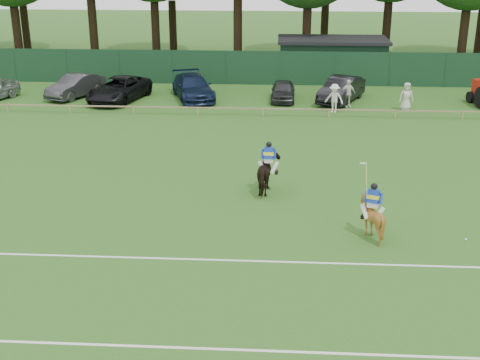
# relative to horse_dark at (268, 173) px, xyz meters

# --- Properties ---
(ground) EXTENTS (160.00, 160.00, 0.00)m
(ground) POSITION_rel_horse_dark_xyz_m (-1.56, -5.35, -0.85)
(ground) COLOR #1E4C14
(ground) RESTS_ON ground
(horse_dark) EXTENTS (1.01, 2.05, 1.69)m
(horse_dark) POSITION_rel_horse_dark_xyz_m (0.00, 0.00, 0.00)
(horse_dark) COLOR black
(horse_dark) RESTS_ON ground
(horse_chestnut) EXTENTS (1.62, 1.70, 1.50)m
(horse_chestnut) POSITION_rel_horse_dark_xyz_m (3.80, -4.22, -0.10)
(horse_chestnut) COLOR brown
(horse_chestnut) RESTS_ON ground
(sedan_grey) EXTENTS (3.39, 4.91, 1.53)m
(sedan_grey) POSITION_rel_horse_dark_xyz_m (-13.48, 16.92, -0.08)
(sedan_grey) COLOR #333336
(sedan_grey) RESTS_ON ground
(suv_black) EXTENTS (3.94, 6.10, 1.56)m
(suv_black) POSITION_rel_horse_dark_xyz_m (-10.28, 16.03, -0.06)
(suv_black) COLOR black
(suv_black) RESTS_ON ground
(sedan_navy) EXTENTS (3.84, 5.89, 1.59)m
(sedan_navy) POSITION_rel_horse_dark_xyz_m (-5.40, 16.87, -0.05)
(sedan_navy) COLOR #121D3A
(sedan_navy) RESTS_ON ground
(hatch_grey) EXTENTS (1.65, 3.90, 1.31)m
(hatch_grey) POSITION_rel_horse_dark_xyz_m (0.66, 16.78, -0.19)
(hatch_grey) COLOR #2C2C2E
(hatch_grey) RESTS_ON ground
(estate_black) EXTENTS (3.66, 5.23, 1.63)m
(estate_black) POSITION_rel_horse_dark_xyz_m (4.51, 16.64, -0.03)
(estate_black) COLOR black
(estate_black) RESTS_ON ground
(spectator_left) EXTENTS (1.31, 1.02, 1.78)m
(spectator_left) POSITION_rel_horse_dark_xyz_m (3.83, 13.80, 0.05)
(spectator_left) COLOR silver
(spectator_left) RESTS_ON ground
(spectator_mid) EXTENTS (1.13, 0.79, 1.78)m
(spectator_mid) POSITION_rel_horse_dark_xyz_m (4.80, 15.19, 0.04)
(spectator_mid) COLOR silver
(spectator_mid) RESTS_ON ground
(spectator_right) EXTENTS (0.88, 0.58, 1.78)m
(spectator_right) POSITION_rel_horse_dark_xyz_m (8.39, 14.50, 0.05)
(spectator_right) COLOR beige
(spectator_right) RESTS_ON ground
(rider_dark) EXTENTS (0.94, 0.39, 1.41)m
(rider_dark) POSITION_rel_horse_dark_xyz_m (-0.00, -0.01, 0.75)
(rider_dark) COLOR silver
(rider_dark) RESTS_ON ground
(rider_chestnut) EXTENTS (0.91, 0.75, 2.05)m
(rider_chestnut) POSITION_rel_horse_dark_xyz_m (3.79, -4.23, 0.60)
(rider_chestnut) COLOR silver
(rider_chestnut) RESTS_ON ground
(polo_ball) EXTENTS (0.09, 0.09, 0.09)m
(polo_ball) POSITION_rel_horse_dark_xyz_m (7.18, -4.32, -0.80)
(polo_ball) COLOR silver
(polo_ball) RESTS_ON ground
(pitch_lines) EXTENTS (60.00, 5.10, 0.01)m
(pitch_lines) POSITION_rel_horse_dark_xyz_m (-1.56, -8.85, -0.84)
(pitch_lines) COLOR silver
(pitch_lines) RESTS_ON ground
(pitch_rail) EXTENTS (62.10, 0.10, 0.50)m
(pitch_rail) POSITION_rel_horse_dark_xyz_m (-1.56, 12.65, -0.40)
(pitch_rail) COLOR #997F5B
(pitch_rail) RESTS_ON ground
(perimeter_fence) EXTENTS (92.08, 0.08, 2.50)m
(perimeter_fence) POSITION_rel_horse_dark_xyz_m (-1.56, 21.65, 0.40)
(perimeter_fence) COLOR #14351E
(perimeter_fence) RESTS_ON ground
(utility_shed) EXTENTS (8.40, 4.40, 3.04)m
(utility_shed) POSITION_rel_horse_dark_xyz_m (4.44, 24.65, 0.69)
(utility_shed) COLOR #14331E
(utility_shed) RESTS_ON ground
(tree_row) EXTENTS (96.00, 12.00, 21.00)m
(tree_row) POSITION_rel_horse_dark_xyz_m (0.44, 29.65, -0.85)
(tree_row) COLOR #26561C
(tree_row) RESTS_ON ground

